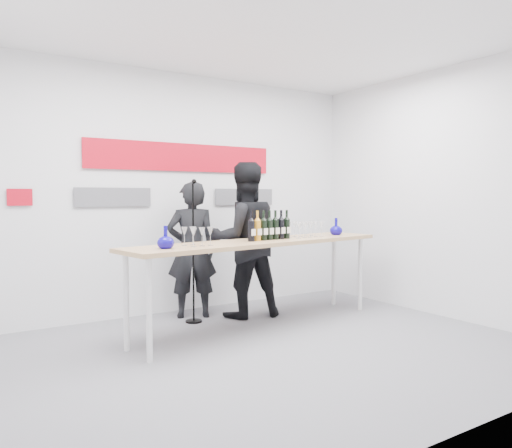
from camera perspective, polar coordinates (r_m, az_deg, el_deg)
name	(u,v)px	position (r m, az deg, el deg)	size (l,w,h in m)	color
ground	(273,350)	(4.89, 1.95, -14.18)	(5.00, 5.00, 0.00)	slate
back_wall	(183,193)	(6.41, -8.33, 3.52)	(5.00, 0.04, 3.00)	silver
signage	(180,169)	(6.37, -8.70, 6.27)	(3.38, 0.02, 0.79)	#B60719
tasting_table	(261,247)	(5.51, 0.57, -2.65)	(3.30, 1.12, 0.97)	tan
wine_bottles	(270,225)	(5.55, 1.56, -0.13)	(0.62, 0.17, 0.33)	black
decanter_left	(166,237)	(4.72, -10.30, -1.48)	(0.16, 0.16, 0.21)	#0E067F
decanter_right	(336,226)	(6.36, 9.14, -0.27)	(0.16, 0.16, 0.21)	#0E067F
glasses_left	(197,236)	(4.94, -6.80, -1.42)	(0.29, 0.24, 0.18)	silver
glasses_right	(305,229)	(6.00, 5.67, -0.60)	(0.48, 0.28, 0.18)	silver
presenter_left	(192,250)	(6.05, -7.35, -2.93)	(0.60, 0.39, 1.64)	black
presenter_right	(244,240)	(6.03, -1.41, -1.81)	(0.91, 0.71, 1.87)	black
mic_stand	(194,279)	(5.83, -7.15, -6.26)	(0.19, 0.19, 1.66)	black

